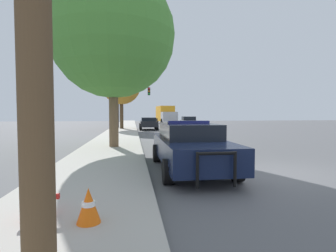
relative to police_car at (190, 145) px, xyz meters
name	(u,v)px	position (x,y,z in m)	size (l,w,h in m)	color
ground_plane	(269,173)	(2.26, -0.79, -0.77)	(110.00, 110.00, 0.00)	#565659
sidewalk_left	(94,176)	(-2.84, -0.79, -0.71)	(3.00, 110.00, 0.13)	#ADA89E
police_car	(190,145)	(0.00, 0.00, 0.00)	(2.07, 5.12, 1.55)	#141E3D
fire_hydrant	(40,194)	(-3.23, -3.76, -0.26)	(0.58, 0.25, 0.72)	red
traffic_light	(132,98)	(-1.90, 23.27, 2.83)	(3.84, 0.35, 4.88)	#424247
car_background_midblock	(148,123)	(-0.07, 20.73, -0.04)	(2.02, 3.97, 1.34)	black
car_background_oncoming	(189,122)	(4.86, 22.62, -0.02)	(2.20, 4.76, 1.42)	slate
box_truck	(166,114)	(3.98, 37.60, 0.88)	(3.02, 7.96, 3.09)	#B7B7BC
tree_sidewalk_mid	(121,85)	(-2.98, 21.10, 4.10)	(4.24, 4.24, 6.88)	#4C3823
tree_sidewalk_near	(113,36)	(-2.72, 5.22, 4.82)	(6.10, 6.10, 8.52)	brown
traffic_cone	(89,205)	(-2.45, -4.04, -0.37)	(0.36, 0.36, 0.53)	orange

